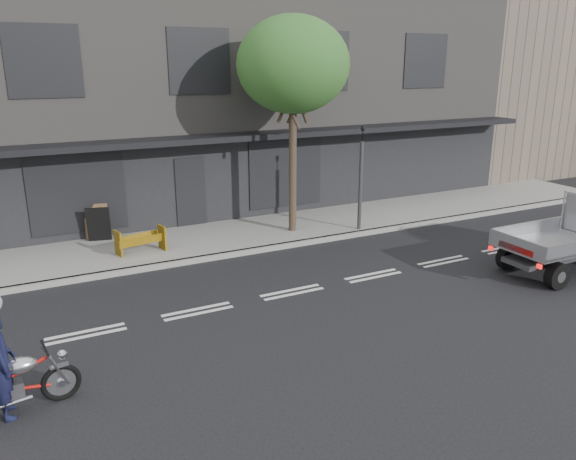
# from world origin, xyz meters

# --- Properties ---
(ground) EXTENTS (80.00, 80.00, 0.00)m
(ground) POSITION_xyz_m (0.00, 0.00, 0.00)
(ground) COLOR black
(ground) RESTS_ON ground
(sidewalk) EXTENTS (32.00, 3.20, 0.15)m
(sidewalk) POSITION_xyz_m (0.00, 4.70, 0.07)
(sidewalk) COLOR gray
(sidewalk) RESTS_ON ground
(kerb) EXTENTS (32.00, 0.20, 0.15)m
(kerb) POSITION_xyz_m (0.00, 3.10, 0.07)
(kerb) COLOR gray
(kerb) RESTS_ON ground
(building_main) EXTENTS (26.00, 10.00, 8.00)m
(building_main) POSITION_xyz_m (0.00, 11.30, 4.00)
(building_main) COLOR slate
(building_main) RESTS_ON ground
(building_neighbour) EXTENTS (14.00, 10.00, 10.00)m
(building_neighbour) POSITION_xyz_m (20.00, 11.30, 5.00)
(building_neighbour) COLOR brown
(building_neighbour) RESTS_ON ground
(street_tree) EXTENTS (3.40, 3.40, 6.74)m
(street_tree) POSITION_xyz_m (2.20, 4.20, 5.28)
(street_tree) COLOR #382B21
(street_tree) RESTS_ON ground
(traffic_light_pole) EXTENTS (0.12, 0.12, 3.50)m
(traffic_light_pole) POSITION_xyz_m (4.20, 3.35, 1.65)
(traffic_light_pole) COLOR #2D2D30
(traffic_light_pole) RESTS_ON ground
(motorcycle) EXTENTS (2.00, 0.58, 1.03)m
(motorcycle) POSITION_xyz_m (-6.15, -2.32, 0.53)
(motorcycle) COLOR black
(motorcycle) RESTS_ON ground
(rider) EXTENTS (0.49, 0.69, 1.79)m
(rider) POSITION_xyz_m (-6.30, -2.32, 0.89)
(rider) COLOR black
(rider) RESTS_ON ground
(construction_barrier) EXTENTS (1.42, 0.79, 0.75)m
(construction_barrier) POSITION_xyz_m (-2.67, 4.03, 0.52)
(construction_barrier) COLOR #F9B40D
(construction_barrier) RESTS_ON sidewalk
(sandwich_board) EXTENTS (0.77, 0.61, 1.08)m
(sandwich_board) POSITION_xyz_m (-3.55, 5.82, 0.69)
(sandwich_board) COLOR black
(sandwich_board) RESTS_ON sidewalk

